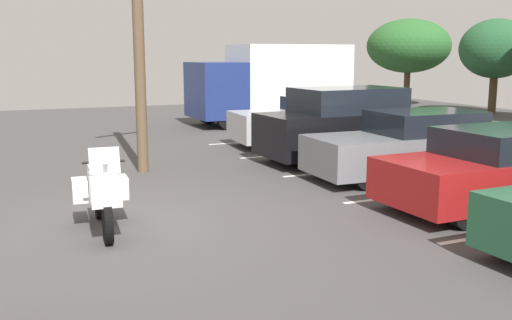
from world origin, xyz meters
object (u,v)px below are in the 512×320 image
at_px(motorcycle_touring, 102,191).
at_px(car_silver, 312,121).
at_px(car_red, 498,169).
at_px(car_black, 344,125).
at_px(car_grey, 414,145).
at_px(box_truck, 273,83).

height_order(motorcycle_touring, car_silver, car_silver).
bearing_deg(car_red, car_black, -179.75).
bearing_deg(car_grey, motorcycle_touring, -78.35).
bearing_deg(box_truck, car_silver, -12.79).
relative_size(car_black, car_grey, 0.92).
bearing_deg(car_grey, box_truck, 172.44).
relative_size(car_silver, car_black, 1.09).
distance_m(motorcycle_touring, car_grey, 7.39).
height_order(motorcycle_touring, car_grey, car_grey).
distance_m(car_black, box_truck, 8.47).
xyz_separation_m(car_silver, box_truck, (-5.53, 1.25, 0.92)).
height_order(car_black, car_red, car_black).
xyz_separation_m(motorcycle_touring, car_black, (-3.91, 6.86, 0.28)).
bearing_deg(car_grey, car_red, -6.97).
xyz_separation_m(car_grey, car_red, (2.82, -0.35, -0.01)).
bearing_deg(car_silver, box_truck, 167.21).
distance_m(car_silver, car_black, 2.79).
relative_size(car_grey, box_truck, 0.77).
bearing_deg(car_silver, car_grey, -1.80).
distance_m(motorcycle_touring, box_truck, 14.96).
xyz_separation_m(car_red, box_truck, (-13.50, 1.76, 0.93)).
relative_size(motorcycle_touring, car_grey, 0.43).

